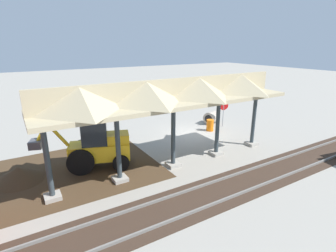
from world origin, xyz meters
TOP-DOWN VIEW (x-y plane):
  - ground_plane at (0.00, 0.00)m, footprint 120.00×120.00m
  - dirt_work_zone at (9.77, 1.64)m, footprint 10.00×7.00m
  - platform_canopy at (4.28, 3.98)m, footprint 13.80×3.20m
  - rail_tracks at (0.00, 7.35)m, footprint 60.00×2.58m
  - stop_sign at (-3.23, -0.20)m, footprint 0.71×0.32m
  - backhoe at (7.90, 1.93)m, footprint 5.12×2.79m
  - dirt_mound at (11.77, 1.30)m, footprint 5.01×5.01m
  - concrete_pipe at (-2.97, -1.35)m, footprint 1.37×1.37m
  - traffic_barrel at (-1.60, 0.12)m, footprint 0.56×0.56m

SIDE VIEW (x-z plane):
  - ground_plane at x=0.00m, z-range 0.00..0.00m
  - dirt_mound at x=11.77m, z-range -0.70..0.70m
  - dirt_work_zone at x=9.77m, z-range 0.00..0.01m
  - rail_tracks at x=0.00m, z-range -0.05..0.10m
  - traffic_barrel at x=-1.60m, z-range 0.00..0.90m
  - concrete_pipe at x=-2.97m, z-range 0.00..1.05m
  - backhoe at x=7.90m, z-range -0.14..2.68m
  - stop_sign at x=-3.23m, z-range 0.47..2.64m
  - platform_canopy at x=4.28m, z-range 1.70..6.60m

